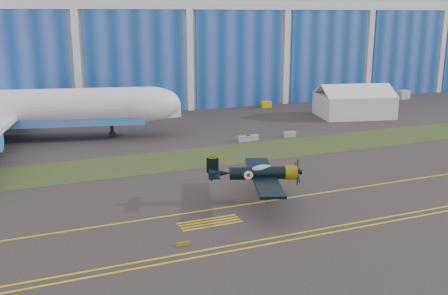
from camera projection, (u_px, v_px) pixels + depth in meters
name	position (u px, v px, depth m)	size (l,w,h in m)	color
ground	(324.00, 177.00, 63.40)	(260.00, 260.00, 0.00)	#372E2F
grass_median	(270.00, 150.00, 75.91)	(260.00, 10.00, 0.02)	#475128
hangar	(158.00, 32.00, 123.85)	(220.00, 45.70, 30.00)	silver
taxiway_centreline	(349.00, 189.00, 58.93)	(200.00, 0.20, 0.02)	yellow
edge_line_near	(408.00, 218.00, 50.44)	(80.00, 0.20, 0.02)	yellow
edge_line_far	(401.00, 215.00, 51.33)	(80.00, 0.20, 0.02)	yellow
hold_short_ladder	(210.00, 222.00, 49.42)	(6.00, 2.40, 0.02)	yellow
guard_board_left	(183.00, 244.00, 44.39)	(1.20, 0.15, 0.35)	yellow
warbird	(258.00, 173.00, 53.88)	(14.71, 16.11, 3.93)	black
tent	(354.00, 100.00, 100.09)	(15.53, 12.85, 6.31)	white
shipping_container	(163.00, 110.00, 99.66)	(6.38, 2.55, 2.77)	silver
tug	(266.00, 104.00, 110.64)	(2.12, 1.32, 1.24)	#DBBE00
gse_box	(403.00, 95.00, 121.57)	(3.26, 1.74, 1.95)	#8CAC91
barrier_a	(244.00, 139.00, 80.74)	(2.00, 0.60, 0.90)	#9A959B
barrier_b	(252.00, 138.00, 81.33)	(2.00, 0.60, 0.90)	gray
barrier_c	(290.00, 134.00, 83.74)	(2.00, 0.60, 0.90)	gray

